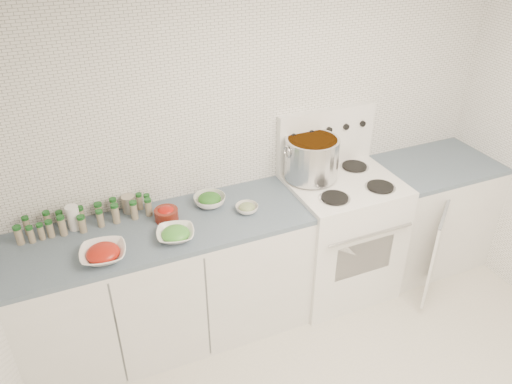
% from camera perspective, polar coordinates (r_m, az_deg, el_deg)
% --- Properties ---
extents(room_walls, '(3.54, 3.04, 2.52)m').
position_cam_1_polar(room_walls, '(2.15, 17.40, -1.43)').
color(room_walls, white).
rests_on(room_walls, ground).
extents(counter_left, '(1.85, 0.62, 0.90)m').
position_cam_1_polar(counter_left, '(3.39, -10.12, -10.27)').
color(counter_left, white).
rests_on(counter_left, ground).
extents(stove, '(0.76, 0.70, 1.36)m').
position_cam_1_polar(stove, '(3.76, 9.43, -4.55)').
color(stove, white).
rests_on(stove, ground).
extents(counter_right, '(0.89, 0.88, 0.90)m').
position_cam_1_polar(counter_right, '(4.23, 18.90, -2.30)').
color(counter_right, white).
rests_on(counter_right, ground).
extents(stock_pot, '(0.40, 0.37, 0.29)m').
position_cam_1_polar(stock_pot, '(3.46, 6.37, 4.06)').
color(stock_pot, silver).
rests_on(stock_pot, stove).
extents(bowl_tomato, '(0.29, 0.29, 0.09)m').
position_cam_1_polar(bowl_tomato, '(2.92, -17.07, -6.70)').
color(bowl_tomato, white).
rests_on(bowl_tomato, counter_left).
extents(bowl_snowpea, '(0.27, 0.27, 0.07)m').
position_cam_1_polar(bowl_snowpea, '(2.99, -9.18, -4.75)').
color(bowl_snowpea, white).
rests_on(bowl_snowpea, counter_left).
extents(bowl_broccoli, '(0.27, 0.27, 0.08)m').
position_cam_1_polar(bowl_broccoli, '(3.27, -5.32, -0.90)').
color(bowl_broccoli, white).
rests_on(bowl_broccoli, counter_left).
extents(bowl_zucchini, '(0.18, 0.18, 0.06)m').
position_cam_1_polar(bowl_zucchini, '(3.19, -1.05, -1.84)').
color(bowl_zucchini, white).
rests_on(bowl_zucchini, counter_left).
extents(bowl_pepper, '(0.15, 0.15, 0.09)m').
position_cam_1_polar(bowl_pepper, '(3.15, -10.22, -2.46)').
color(bowl_pepper, '#611B10').
rests_on(bowl_pepper, counter_left).
extents(salt_canister, '(0.10, 0.10, 0.15)m').
position_cam_1_polar(salt_canister, '(3.21, -20.15, -2.76)').
color(salt_canister, white).
rests_on(salt_canister, counter_left).
extents(tin_can, '(0.11, 0.11, 0.11)m').
position_cam_1_polar(tin_can, '(3.28, -14.35, -1.32)').
color(tin_can, '#B7AC9B').
rests_on(tin_can, counter_left).
extents(spice_cluster, '(0.81, 0.16, 0.13)m').
position_cam_1_polar(spice_cluster, '(3.21, -18.95, -2.80)').
color(spice_cluster, gray).
rests_on(spice_cluster, counter_left).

